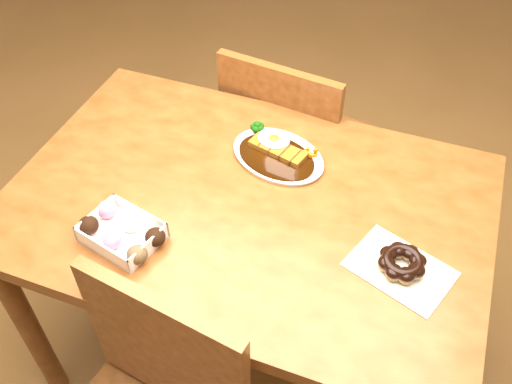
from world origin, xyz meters
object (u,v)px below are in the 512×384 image
(chair_far, at_px, (292,146))
(donut_box, at_px, (122,232))
(table, at_px, (247,226))
(pon_de_ring, at_px, (402,263))
(katsu_curry_plate, at_px, (277,153))

(chair_far, height_order, donut_box, chair_far)
(table, distance_m, pon_de_ring, 0.43)
(chair_far, bearing_deg, donut_box, 83.35)
(table, height_order, donut_box, donut_box)
(chair_far, distance_m, pon_de_ring, 0.81)
(table, distance_m, katsu_curry_plate, 0.21)
(pon_de_ring, bearing_deg, chair_far, 125.97)
(table, height_order, pon_de_ring, pon_de_ring)
(donut_box, relative_size, pon_de_ring, 0.81)
(table, xyz_separation_m, katsu_curry_plate, (0.02, 0.18, 0.11))
(table, relative_size, chair_far, 1.38)
(table, xyz_separation_m, chair_far, (-0.04, 0.54, -0.17))
(chair_far, bearing_deg, pon_de_ring, 132.91)
(chair_far, distance_m, katsu_curry_plate, 0.46)
(pon_de_ring, bearing_deg, table, 168.98)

